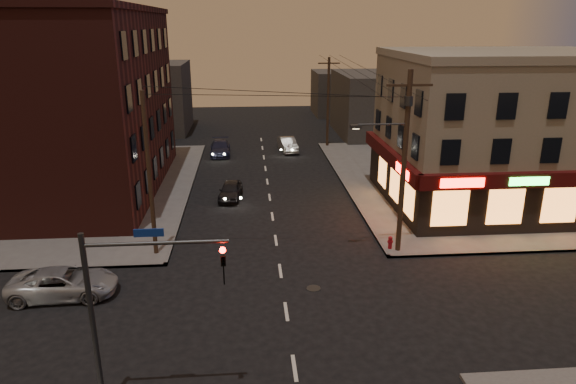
{
  "coord_description": "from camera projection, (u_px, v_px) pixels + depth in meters",
  "views": [
    {
      "loc": [
        -1.56,
        -20.2,
        12.37
      ],
      "look_at": [
        0.69,
        7.49,
        3.2
      ],
      "focal_mm": 32.0,
      "sensor_mm": 36.0,
      "label": 1
    }
  ],
  "objects": [
    {
      "name": "bg_building_nw",
      "position": [
        149.0,
        97.0,
        60.62
      ],
      "size": [
        9.0,
        10.0,
        8.0
      ],
      "primitive_type": "cube",
      "color": "#3F3D3A",
      "rests_on": "ground"
    },
    {
      "name": "brick_apartment",
      "position": [
        71.0,
        104.0,
        37.91
      ],
      "size": [
        12.0,
        20.0,
        13.0
      ],
      "primitive_type": "cube",
      "color": "#421815",
      "rests_on": "sidewalk_nw"
    },
    {
      "name": "utility_pole_west",
      "position": [
        149.0,
        176.0,
        27.29
      ],
      "size": [
        0.24,
        0.24,
        9.0
      ],
      "primitive_type": "cylinder",
      "color": "#382619",
      "rests_on": "sidewalk_nw"
    },
    {
      "name": "sedan_near",
      "position": [
        231.0,
        190.0,
        37.77
      ],
      "size": [
        1.94,
        3.92,
        1.29
      ],
      "primitive_type": "imported",
      "rotation": [
        0.0,
        0.0,
        -0.11
      ],
      "color": "black",
      "rests_on": "ground"
    },
    {
      "name": "bg_building_ne_b",
      "position": [
        342.0,
        93.0,
        72.32
      ],
      "size": [
        8.0,
        8.0,
        6.0
      ],
      "primitive_type": "cube",
      "color": "#3F3D3A",
      "rests_on": "ground"
    },
    {
      "name": "sedan_mid",
      "position": [
        288.0,
        144.0,
        51.83
      ],
      "size": [
        1.99,
        4.38,
        1.39
      ],
      "primitive_type": "imported",
      "rotation": [
        0.0,
        0.0,
        0.12
      ],
      "color": "slate",
      "rests_on": "ground"
    },
    {
      "name": "bg_building_ne_a",
      "position": [
        382.0,
        104.0,
        59.07
      ],
      "size": [
        10.0,
        12.0,
        7.0
      ],
      "primitive_type": "cube",
      "color": "#3F3D3A",
      "rests_on": "ground"
    },
    {
      "name": "utility_pole_main",
      "position": [
        403.0,
        154.0,
        27.32
      ],
      "size": [
        4.2,
        0.44,
        10.0
      ],
      "color": "#382619",
      "rests_on": "sidewalk_ne"
    },
    {
      "name": "ground",
      "position": [
        286.0,
        312.0,
        23.12
      ],
      "size": [
        120.0,
        120.0,
        0.0
      ],
      "primitive_type": "plane",
      "color": "black",
      "rests_on": "ground"
    },
    {
      "name": "fire_hydrant",
      "position": [
        390.0,
        242.0,
        29.12
      ],
      "size": [
        0.34,
        0.34,
        0.75
      ],
      "rotation": [
        0.0,
        0.0,
        0.4
      ],
      "color": "maroon",
      "rests_on": "sidewalk_ne"
    },
    {
      "name": "sedan_far",
      "position": [
        220.0,
        148.0,
        50.39
      ],
      "size": [
        2.06,
        4.8,
        1.38
      ],
      "primitive_type": "imported",
      "rotation": [
        0.0,
        0.0,
        0.03
      ],
      "color": "#1C1E38",
      "rests_on": "ground"
    },
    {
      "name": "traffic_signal",
      "position": [
        123.0,
        298.0,
        16.09
      ],
      "size": [
        4.49,
        0.32,
        6.47
      ],
      "color": "#333538",
      "rests_on": "ground"
    },
    {
      "name": "suv_cross",
      "position": [
        63.0,
        283.0,
        24.22
      ],
      "size": [
        5.01,
        2.43,
        1.37
      ],
      "primitive_type": "imported",
      "rotation": [
        0.0,
        0.0,
        1.6
      ],
      "color": "#94979C",
      "rests_on": "ground"
    },
    {
      "name": "sidewalk_nw",
      "position": [
        36.0,
        190.0,
        39.7
      ],
      "size": [
        24.0,
        28.0,
        0.15
      ],
      "primitive_type": "cube",
      "color": "#514F4C",
      "rests_on": "ground"
    },
    {
      "name": "pizza_building",
      "position": [
        501.0,
        130.0,
        35.38
      ],
      "size": [
        15.85,
        12.85,
        10.5
      ],
      "color": "gray",
      "rests_on": "sidewalk_ne"
    },
    {
      "name": "sidewalk_ne",
      "position": [
        485.0,
        179.0,
        42.46
      ],
      "size": [
        24.0,
        28.0,
        0.15
      ],
      "primitive_type": "cube",
      "color": "#514F4C",
      "rests_on": "ground"
    },
    {
      "name": "utility_pole_far",
      "position": [
        328.0,
        102.0,
        52.47
      ],
      "size": [
        0.26,
        0.26,
        9.0
      ],
      "primitive_type": "cylinder",
      "color": "#382619",
      "rests_on": "sidewalk_ne"
    }
  ]
}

